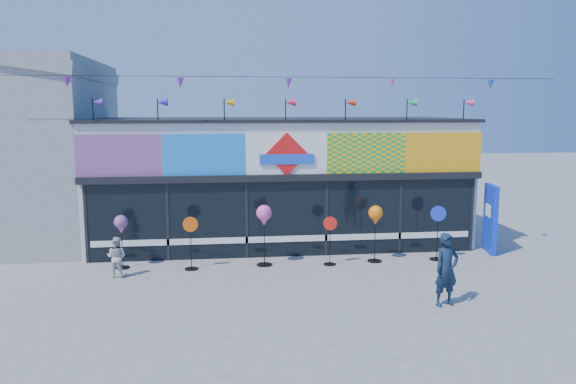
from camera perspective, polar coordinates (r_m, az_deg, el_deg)
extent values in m
plane|color=slate|center=(13.81, 1.56, -10.20)|extent=(80.00, 80.00, 0.00)
cube|color=silver|center=(19.19, -1.05, 1.23)|extent=(12.00, 5.00, 4.00)
cube|color=black|center=(16.82, -0.15, -2.74)|extent=(11.60, 0.12, 2.30)
cube|color=black|center=(16.58, -0.14, 1.47)|extent=(12.00, 0.30, 0.20)
cube|color=white|center=(16.91, -0.14, -4.76)|extent=(11.40, 0.10, 0.18)
cube|color=black|center=(19.04, -1.07, 7.36)|extent=(12.20, 5.20, 0.10)
cube|color=black|center=(17.13, -19.82, -3.04)|extent=(0.08, 0.14, 2.30)
cube|color=black|center=(16.77, -12.13, -2.97)|extent=(0.08, 0.14, 2.30)
cube|color=black|center=(16.71, -4.24, -2.84)|extent=(0.08, 0.14, 2.30)
cube|color=black|center=(16.99, 3.88, -2.65)|extent=(0.08, 0.14, 2.30)
cube|color=black|center=(17.56, 11.28, -2.43)|extent=(0.08, 0.14, 2.30)
cube|color=black|center=(18.40, 18.11, -2.19)|extent=(0.08, 0.14, 2.30)
cube|color=red|center=(16.66, -16.81, 3.56)|extent=(2.40, 0.08, 1.20)
cube|color=#1B80EB|center=(16.42, -8.51, 3.77)|extent=(2.40, 0.08, 1.20)
cube|color=white|center=(16.53, -0.15, 3.89)|extent=(2.40, 0.08, 1.20)
cube|color=yellow|center=(16.98, 7.94, 3.93)|extent=(2.40, 0.08, 1.20)
cube|color=#F9A414|center=(17.74, 15.47, 3.90)|extent=(2.40, 0.08, 1.20)
cube|color=red|center=(16.47, -0.12, 3.87)|extent=(1.27, 0.06, 1.27)
cube|color=blue|center=(16.46, -0.11, 3.35)|extent=(1.60, 0.05, 0.30)
cube|color=#1BB56B|center=(16.93, -14.16, -3.75)|extent=(0.78, 0.03, 0.78)
cube|color=green|center=(16.73, -10.22, -2.24)|extent=(0.92, 0.03, 0.92)
cube|color=#FF330D|center=(16.67, -6.20, -1.41)|extent=(0.78, 0.03, 0.78)
cube|color=purple|center=(16.84, -2.16, -3.45)|extent=(0.92, 0.03, 0.92)
cube|color=orange|center=(16.90, 1.81, -2.15)|extent=(0.78, 0.03, 0.78)
cube|color=#EA4E97|center=(17.07, 5.72, -1.17)|extent=(0.92, 0.03, 0.92)
cube|color=#EBA613|center=(17.45, 9.47, -2.62)|extent=(0.78, 0.03, 0.78)
cube|color=purple|center=(17.80, 13.11, -2.28)|extent=(0.92, 0.03, 0.92)
cylinder|color=black|center=(16.97, -19.20, 7.77)|extent=(0.03, 0.03, 0.70)
cone|color=#5523A6|center=(16.94, -18.78, 8.63)|extent=(0.30, 0.22, 0.22)
cylinder|color=black|center=(16.68, -13.10, 8.01)|extent=(0.03, 0.03, 0.70)
cone|color=#2617C3|center=(16.67, -12.64, 8.89)|extent=(0.30, 0.22, 0.22)
cylinder|color=black|center=(16.59, -6.49, 8.17)|extent=(0.03, 0.03, 0.70)
cone|color=orange|center=(16.59, -6.02, 9.05)|extent=(0.30, 0.22, 0.22)
cylinder|color=black|center=(16.70, -0.24, 8.23)|extent=(0.03, 0.03, 0.70)
cone|color=red|center=(16.72, 0.24, 9.09)|extent=(0.30, 0.22, 0.22)
cylinder|color=black|center=(17.01, 5.85, 8.19)|extent=(0.03, 0.03, 0.70)
cone|color=red|center=(17.04, 6.33, 9.02)|extent=(0.30, 0.22, 0.22)
cylinder|color=black|center=(17.52, 11.99, 8.06)|extent=(0.03, 0.03, 0.70)
cone|color=green|center=(17.57, 12.45, 8.86)|extent=(0.30, 0.22, 0.22)
cylinder|color=black|center=(18.18, 17.41, 7.87)|extent=(0.03, 0.03, 0.70)
cone|color=#D94885|center=(18.24, 17.85, 8.63)|extent=(0.30, 0.22, 0.22)
cylinder|color=black|center=(16.08, 0.03, 11.61)|extent=(16.00, 0.01, 0.01)
cone|color=purple|center=(16.46, -21.55, 10.33)|extent=(0.20, 0.20, 0.28)
cone|color=purple|center=(15.99, -10.90, 10.83)|extent=(0.20, 0.20, 0.28)
cone|color=purple|center=(16.07, 0.03, 10.97)|extent=(0.20, 0.20, 0.28)
cone|color=#E44CC2|center=(16.70, 10.49, 10.73)|extent=(0.20, 0.20, 0.28)
cone|color=blue|center=(17.82, 19.88, 10.23)|extent=(0.20, 0.20, 0.28)
cube|color=#0E30D2|center=(18.41, 19.87, -2.57)|extent=(0.36, 1.06, 2.11)
cube|color=white|center=(18.33, 19.68, -1.78)|extent=(0.13, 0.47, 0.37)
cylinder|color=black|center=(16.50, -16.42, -7.37)|extent=(0.38, 0.38, 0.03)
cylinder|color=black|center=(16.34, -16.51, -5.23)|extent=(0.02, 0.02, 1.24)
sphere|color=#EF4F9A|center=(16.20, -16.61, -2.93)|extent=(0.38, 0.38, 0.38)
cone|color=#EF4F9A|center=(16.25, -16.57, -3.75)|extent=(0.19, 0.19, 0.17)
cylinder|color=black|center=(15.95, -9.78, -7.70)|extent=(0.38, 0.38, 0.03)
cylinder|color=black|center=(15.78, -9.83, -5.51)|extent=(0.02, 0.02, 1.23)
cylinder|color=#F55A0C|center=(15.64, -9.89, -3.26)|extent=(0.42, 0.07, 0.42)
cylinder|color=black|center=(16.13, -2.41, -7.38)|extent=(0.44, 0.44, 0.03)
cylinder|color=black|center=(15.94, -2.43, -4.85)|extent=(0.03, 0.03, 1.43)
sphere|color=#ED4FA2|center=(15.78, -2.44, -2.12)|extent=(0.44, 0.44, 0.44)
cone|color=#ED4FA2|center=(15.84, -2.44, -3.10)|extent=(0.22, 0.22, 0.20)
cylinder|color=black|center=(16.22, 4.26, -7.32)|extent=(0.36, 0.36, 0.03)
cylinder|color=black|center=(16.06, 4.29, -5.29)|extent=(0.02, 0.02, 1.16)
cylinder|color=red|center=(15.93, 4.31, -3.20)|extent=(0.39, 0.04, 0.39)
cylinder|color=black|center=(16.69, 8.78, -6.93)|extent=(0.42, 0.42, 0.03)
cylinder|color=black|center=(16.52, 8.84, -4.60)|extent=(0.03, 0.03, 1.36)
sphere|color=orange|center=(16.37, 8.90, -2.09)|extent=(0.42, 0.42, 0.42)
cone|color=orange|center=(16.42, 8.88, -2.99)|extent=(0.21, 0.21, 0.19)
cylinder|color=black|center=(17.25, 14.85, -6.61)|extent=(0.41, 0.41, 0.03)
cylinder|color=black|center=(17.09, 14.94, -4.40)|extent=(0.02, 0.02, 1.34)
cylinder|color=#1733C9|center=(16.95, 15.03, -2.13)|extent=(0.45, 0.16, 0.45)
imported|color=#122138|center=(13.22, 15.80, -7.60)|extent=(0.69, 0.54, 1.67)
imported|color=#BEBEBE|center=(15.58, -17.02, -6.33)|extent=(0.59, 0.43, 1.09)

